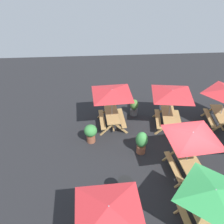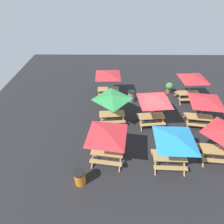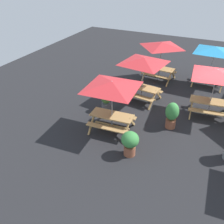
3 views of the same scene
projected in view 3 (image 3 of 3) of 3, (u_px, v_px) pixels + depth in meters
name	position (u px, v px, depth m)	size (l,w,h in m)	color
ground_plane	(201.00, 114.00, 11.91)	(26.81, 26.81, 0.00)	#232326
picnic_table_0	(162.00, 48.00, 14.24)	(2.19, 2.19, 2.34)	tan
picnic_table_2	(112.00, 88.00, 9.78)	(2.82, 2.82, 2.34)	tan
picnic_table_5	(144.00, 64.00, 12.06)	(2.80, 2.80, 2.34)	tan
picnic_table_6	(216.00, 76.00, 10.80)	(2.81, 2.81, 2.34)	tan
picnic_table_7	(214.00, 52.00, 13.57)	(2.83, 2.83, 2.34)	tan
potted_plant_0	(172.00, 114.00, 10.64)	(0.57, 0.57, 1.21)	#935138
potted_plant_1	(130.00, 142.00, 9.16)	(0.66, 0.66, 1.01)	#935138
potted_plant_2	(106.00, 101.00, 11.93)	(0.47, 0.47, 1.02)	#59595B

